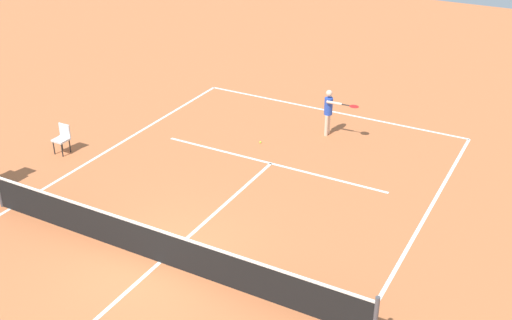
% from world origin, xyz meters
% --- Properties ---
extents(ground_plane, '(60.00, 60.00, 0.00)m').
position_xyz_m(ground_plane, '(0.00, 0.00, 0.00)').
color(ground_plane, '#C66B3D').
extents(court_lines, '(10.29, 21.32, 0.01)m').
position_xyz_m(court_lines, '(0.00, 0.00, 0.00)').
color(court_lines, white).
rests_on(court_lines, ground).
extents(tennis_net, '(10.89, 0.10, 1.07)m').
position_xyz_m(tennis_net, '(0.00, 0.00, 0.50)').
color(tennis_net, '#4C4C51').
rests_on(tennis_net, ground).
extents(player_serving, '(1.26, 0.52, 1.62)m').
position_xyz_m(player_serving, '(-0.76, -8.66, 0.96)').
color(player_serving, beige).
rests_on(player_serving, ground).
extents(tennis_ball, '(0.07, 0.07, 0.07)m').
position_xyz_m(tennis_ball, '(0.98, -6.96, 0.03)').
color(tennis_ball, '#CCE033').
rests_on(tennis_ball, ground).
extents(courtside_chair_mid, '(0.44, 0.46, 0.95)m').
position_xyz_m(courtside_chair_mid, '(6.26, -3.32, 0.53)').
color(courtside_chair_mid, '#262626').
rests_on(courtside_chair_mid, ground).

